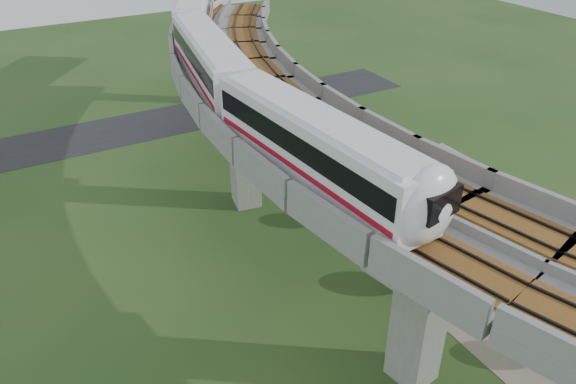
% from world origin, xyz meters
% --- Properties ---
extents(ground, '(160.00, 160.00, 0.00)m').
position_xyz_m(ground, '(0.00, 0.00, 0.00)').
color(ground, '#24451B').
rests_on(ground, ground).
extents(dirt_lot, '(18.00, 26.00, 0.04)m').
position_xyz_m(dirt_lot, '(14.00, -2.00, 0.02)').
color(dirt_lot, gray).
rests_on(dirt_lot, ground).
extents(asphalt_road, '(60.00, 8.00, 0.03)m').
position_xyz_m(asphalt_road, '(0.00, 30.00, 0.01)').
color(asphalt_road, '#232326').
rests_on(asphalt_road, ground).
extents(viaduct, '(19.58, 73.98, 11.40)m').
position_xyz_m(viaduct, '(3.84, 0.00, 9.05)').
color(viaduct, '#99968E').
rests_on(viaduct, ground).
extents(metro_train, '(21.28, 58.71, 3.64)m').
position_xyz_m(metro_train, '(2.82, 17.01, 12.31)').
color(metro_train, white).
rests_on(metro_train, ground).
extents(fence, '(3.87, 38.73, 1.50)m').
position_xyz_m(fence, '(9.75, 0.00, 0.75)').
color(fence, '#2D382D').
rests_on(fence, ground).
extents(tree_0, '(3.18, 3.18, 3.81)m').
position_xyz_m(tree_0, '(11.63, 22.31, 2.45)').
color(tree_0, '#382314').
rests_on(tree_0, ground).
extents(tree_1, '(2.14, 2.14, 3.20)m').
position_xyz_m(tree_1, '(8.69, 13.52, 2.28)').
color(tree_1, '#382314').
rests_on(tree_1, ground).
extents(tree_2, '(2.21, 2.21, 3.22)m').
position_xyz_m(tree_2, '(6.57, 3.52, 2.27)').
color(tree_2, '#382314').
rests_on(tree_2, ground).
extents(tree_3, '(2.60, 2.60, 2.80)m').
position_xyz_m(tree_3, '(5.94, -4.80, 1.69)').
color(tree_3, '#382314').
rests_on(tree_3, ground).
extents(tree_4, '(2.23, 2.23, 2.67)m').
position_xyz_m(tree_4, '(8.94, -13.75, 1.72)').
color(tree_4, '#382314').
rests_on(tree_4, ground).
extents(car_white, '(2.59, 3.40, 1.08)m').
position_xyz_m(car_white, '(14.78, -5.03, 0.58)').
color(car_white, white).
rests_on(car_white, dirt_lot).
extents(car_red, '(3.41, 3.80, 1.25)m').
position_xyz_m(car_red, '(16.20, 1.08, 0.67)').
color(car_red, '#B32F10').
rests_on(car_red, dirt_lot).
extents(car_dark, '(4.48, 1.95, 1.28)m').
position_xyz_m(car_dark, '(10.90, -0.98, 0.68)').
color(car_dark, black).
rests_on(car_dark, dirt_lot).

